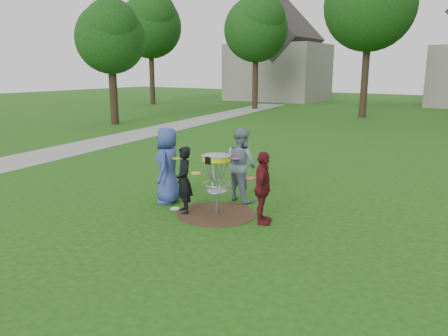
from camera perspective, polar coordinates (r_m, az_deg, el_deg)
The scene contains 11 objects.
ground at distance 9.85m, azimuth -0.96°, elevation -6.00°, with size 100.00×100.00×0.00m, color #19470F.
dirt_patch at distance 9.85m, azimuth -0.97°, elevation -5.98°, with size 1.80×1.80×0.01m, color #47331E.
concrete_path at distance 22.12m, azimuth -10.76°, elevation 4.42°, with size 2.20×40.00×0.02m, color #9E9E99.
player_blue at distance 10.54m, azimuth -7.36°, elevation 0.35°, with size 0.90×0.58×1.84m, color #32448B.
player_black at distance 9.78m, azimuth -5.26°, elevation -1.59°, with size 0.55×0.36×1.51m, color black.
player_grey at distance 10.65m, azimuth 2.24°, elevation 0.46°, with size 0.87×0.68×1.80m, color gray.
player_maroon at distance 9.08m, azimuth 5.07°, elevation -2.63°, with size 0.90×0.37×1.54m, color maroon.
disc_on_grass at distance 10.25m, azimuth -6.42°, elevation -5.27°, with size 0.22×0.22×0.02m, color white.
disc_golf_basket at distance 9.57m, azimuth -0.99°, elevation -0.22°, with size 0.66×0.67×1.38m.
held_discs at distance 9.85m, azimuth -1.31°, elevation 0.19°, with size 2.28×1.35×0.22m.
tree_row at distance 28.93m, azimuth 24.85°, elevation 17.77°, with size 51.20×17.42×9.90m.
Camera 1 is at (5.26, -7.69, 3.20)m, focal length 35.00 mm.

